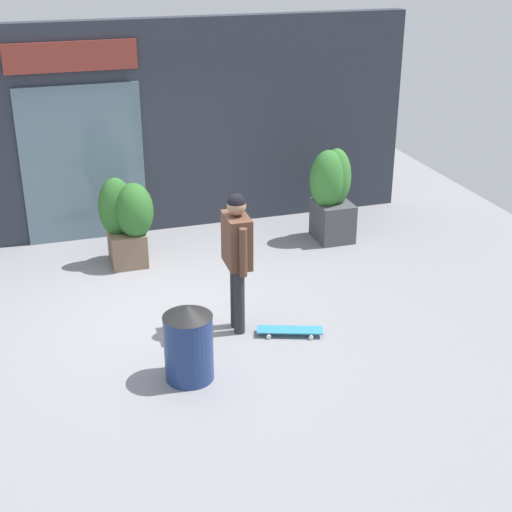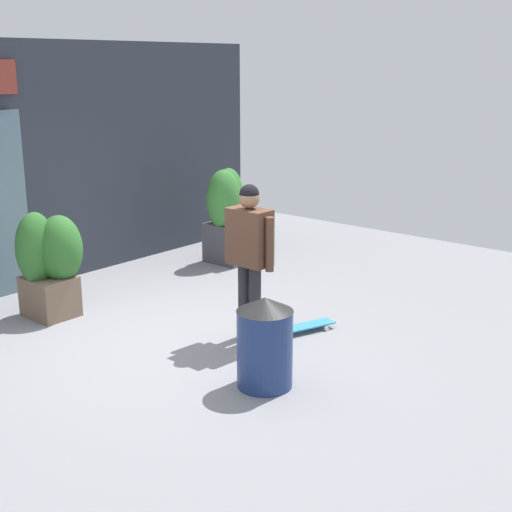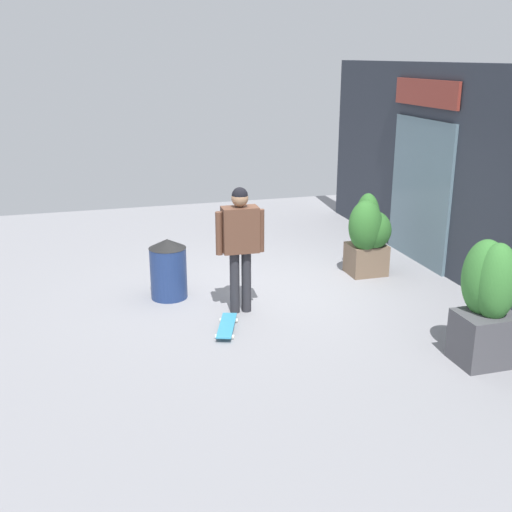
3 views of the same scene
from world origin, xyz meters
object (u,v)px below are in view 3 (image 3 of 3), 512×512
object	(u,v)px
skateboarder	(240,237)
skateboard	(227,326)
planter_box_right	(368,232)
trash_bin	(168,268)
planter_box_left	(488,299)

from	to	relation	value
skateboarder	skateboard	distance (m)	1.18
planter_box_right	trash_bin	distance (m)	3.16
skateboarder	trash_bin	xyz separation A→B (m)	(-0.78, -0.85, -0.62)
trash_bin	skateboarder	bearing A→B (deg)	47.44
planter_box_left	skateboarder	bearing A→B (deg)	-133.36
skateboarder	skateboard	xyz separation A→B (m)	(0.55, -0.32, -1.00)
planter_box_right	planter_box_left	bearing A→B (deg)	-0.41
skateboard	skateboarder	bearing A→B (deg)	168.80
skateboarder	planter_box_left	bearing A→B (deg)	48.19
skateboard	planter_box_right	size ratio (longest dim) A/B	0.62
trash_bin	planter_box_left	bearing A→B (deg)	46.86
planter_box_left	planter_box_right	bearing A→B (deg)	179.59
skateboarder	planter_box_right	distance (m)	2.50
trash_bin	planter_box_right	bearing A→B (deg)	92.45
skateboard	trash_bin	distance (m)	1.48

